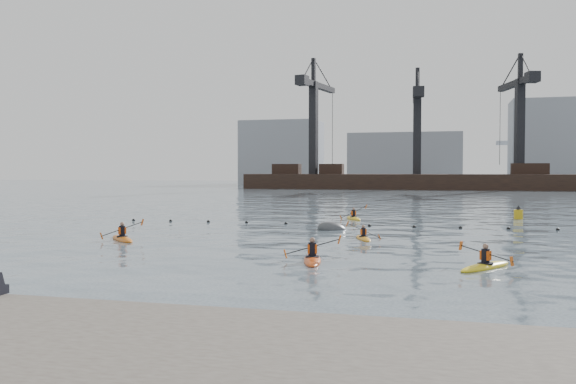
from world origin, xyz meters
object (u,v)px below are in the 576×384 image
kayaker_3 (363,238)px  kayaker_2 (122,238)px  kayaker_1 (485,265)px  kayaker_5 (354,218)px  mooring_buoy (332,230)px  kayaker_0 (312,259)px  nav_buoy (518,214)px

kayaker_3 → kayaker_2: bearing=176.2°
kayaker_2 → kayaker_3: (12.82, 3.68, -0.02)m
kayaker_1 → kayaker_2: kayaker_2 is taller
kayaker_5 → mooring_buoy: 9.00m
kayaker_1 → kayaker_0: bearing=-147.7°
kayaker_0 → mooring_buoy: size_ratio=1.81×
kayaker_2 → kayaker_5: bearing=16.7°
kayaker_3 → nav_buoy: size_ratio=2.28×
kayaker_5 → nav_buoy: 13.01m
kayaker_0 → kayaker_1: kayaker_0 is taller
kayaker_0 → kayaker_1: (6.94, -0.07, -0.00)m
kayaker_0 → mooring_buoy: kayaker_0 is taller
kayaker_0 → mooring_buoy: 13.79m
mooring_buoy → nav_buoy: 17.61m
kayaker_3 → kayaker_5: kayaker_5 is taller
kayaker_5 → mooring_buoy: bearing=-114.9°
kayaker_3 → mooring_buoy: bearing=98.6°
mooring_buoy → kayaker_3: bearing=-61.6°
kayaker_0 → kayaker_5: (-1.65, 22.69, -0.01)m
kayaker_2 → mooring_buoy: 13.31m
kayaker_3 → kayaker_5: size_ratio=0.90×
kayaker_2 → kayaker_3: kayaker_2 is taller
kayaker_1 → nav_buoy: nav_buoy is taller
kayaker_0 → nav_buoy: 28.18m
kayaker_0 → nav_buoy: bearing=54.6°
kayaker_1 → mooring_buoy: size_ratio=1.62×
kayaker_3 → kayaker_1: bearing=-75.8°
kayaker_2 → nav_buoy: 30.90m
kayaker_0 → kayaker_3: 8.81m
kayaker_1 → nav_buoy: (3.99, 26.04, 0.28)m
kayaker_5 → kayaker_2: bearing=-144.7°
kayaker_0 → kayaker_3: (0.99, 8.75, -0.02)m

